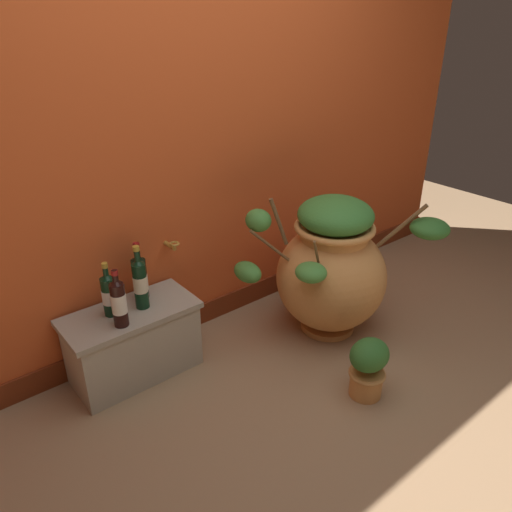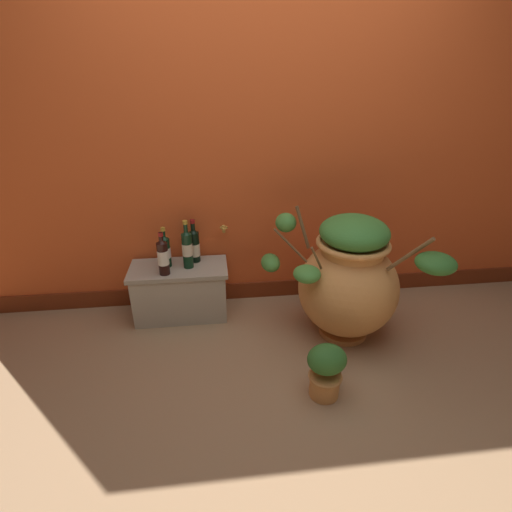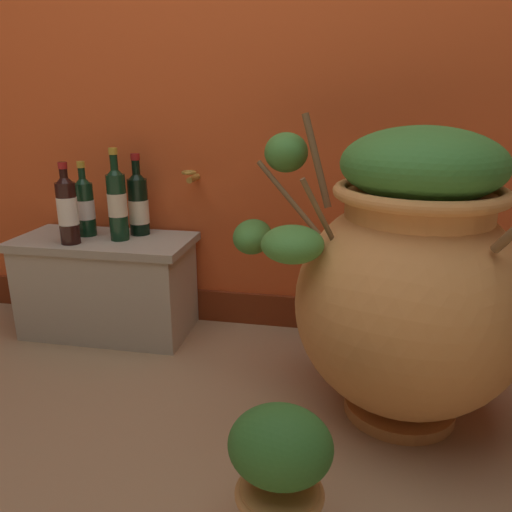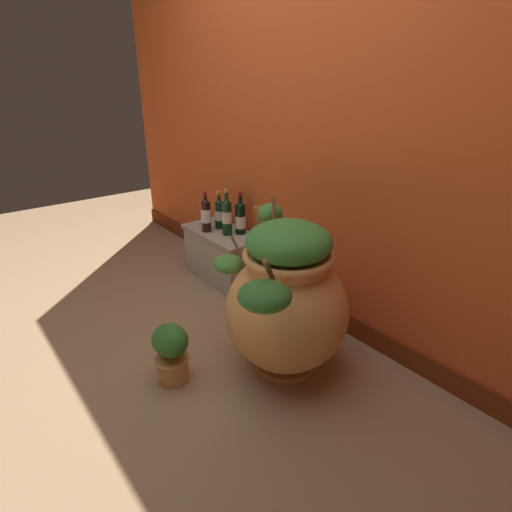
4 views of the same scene
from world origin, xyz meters
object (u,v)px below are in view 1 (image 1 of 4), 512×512
terracotta_urn (332,267)px  wine_bottle_back (140,276)px  wine_bottle_middle (119,301)px  wine_bottle_left (140,281)px  potted_shrub (368,366)px  wine_bottle_right (109,293)px

terracotta_urn → wine_bottle_back: terracotta_urn is taller
terracotta_urn → wine_bottle_middle: bearing=167.3°
wine_bottle_left → potted_shrub: 1.21m
terracotta_urn → potted_shrub: 0.64m
wine_bottle_middle → wine_bottle_back: 0.26m
wine_bottle_middle → potted_shrub: (0.90, -0.79, -0.35)m
terracotta_urn → wine_bottle_left: terracotta_urn is taller
wine_bottle_right → wine_bottle_back: size_ratio=0.92×
wine_bottle_middle → wine_bottle_right: size_ratio=1.04×
terracotta_urn → wine_bottle_left: (-1.02, 0.35, 0.12)m
wine_bottle_middle → wine_bottle_right: 0.12m
wine_bottle_left → wine_bottle_back: wine_bottle_left is taller
wine_bottle_middle → potted_shrub: bearing=-41.4°
terracotta_urn → wine_bottle_back: (-0.98, 0.44, 0.10)m
wine_bottle_right → potted_shrub: bearing=-45.5°
terracotta_urn → wine_bottle_back: 1.08m
wine_bottle_middle → potted_shrub: size_ratio=0.92×
wine_bottle_back → wine_bottle_middle: bearing=-138.8°
wine_bottle_right → potted_shrub: wine_bottle_right is taller
wine_bottle_right → wine_bottle_back: bearing=15.8°
terracotta_urn → wine_bottle_right: size_ratio=3.31×
wine_bottle_left → wine_bottle_middle: size_ratio=1.15×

